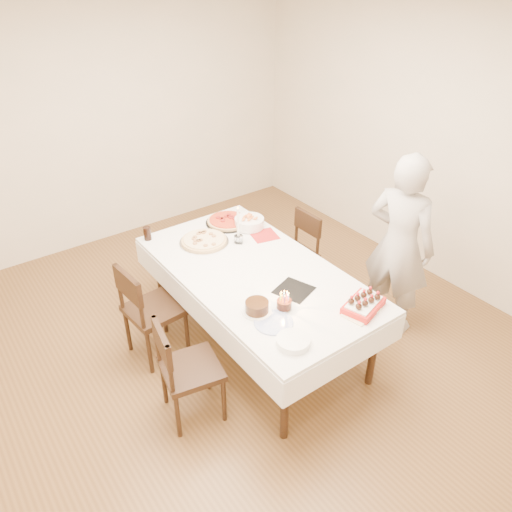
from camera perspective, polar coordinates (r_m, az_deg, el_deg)
floor at (r=4.53m, az=-1.24°, el=-9.62°), size 5.00×5.00×0.00m
wall_back at (r=5.86m, az=-16.08°, el=14.46°), size 4.50×0.04×2.70m
wall_right at (r=5.27m, az=19.48°, el=11.97°), size 0.04×5.00×2.70m
ceiling at (r=3.39m, az=-1.83°, el=26.81°), size 5.00×5.00×0.00m
dining_table at (r=4.28m, az=0.00°, el=-5.88°), size 1.58×2.34×0.75m
chair_right_savory at (r=4.91m, az=4.22°, el=0.10°), size 0.43×0.43×0.83m
chair_left_savory at (r=4.22m, az=-11.56°, el=-6.03°), size 0.50×0.50×0.91m
chair_left_dessert at (r=3.69m, az=-7.42°, el=-12.68°), size 0.52×0.52×0.87m
person at (r=4.42m, az=16.07°, el=1.17°), size 0.54×0.68×1.66m
pizza_white at (r=4.46m, az=-5.95°, el=1.76°), size 0.53×0.53×0.04m
pizza_pepperoni at (r=4.76m, az=-3.27°, el=4.02°), size 0.52×0.52×0.04m
red_placemat at (r=4.56m, az=0.94°, el=2.36°), size 0.28×0.28×0.01m
pasta_bowl at (r=4.66m, az=-0.77°, el=3.85°), size 0.34×0.34×0.09m
taper_candle at (r=4.36m, az=-2.05°, el=3.63°), size 0.09×0.09×0.36m
shaker_pair at (r=4.41m, az=-1.73°, el=1.85°), size 0.07×0.07×0.08m
cola_glass at (r=4.57m, az=-12.32°, el=2.54°), size 0.07×0.07×0.12m
layer_cake at (r=3.61m, az=0.11°, el=-5.86°), size 0.29×0.29×0.09m
cake_board at (r=3.86m, az=4.35°, el=-3.93°), size 0.33×0.33×0.01m
birthday_cake at (r=3.62m, az=3.25°, el=-5.09°), size 0.13×0.13×0.13m
strawberry_box at (r=3.72m, az=12.19°, el=-5.42°), size 0.37×0.30×0.08m
box_lid at (r=3.70m, az=11.89°, el=-6.37°), size 0.30×0.23×0.02m
plate_stack at (r=3.37m, az=4.27°, el=-9.70°), size 0.28×0.28×0.05m
china_plate at (r=3.54m, az=2.02°, el=-7.58°), size 0.37×0.37×0.01m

